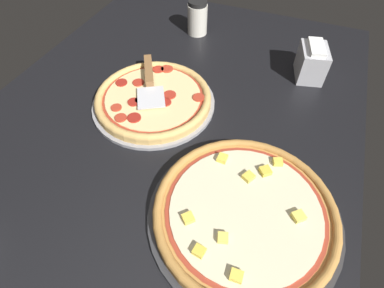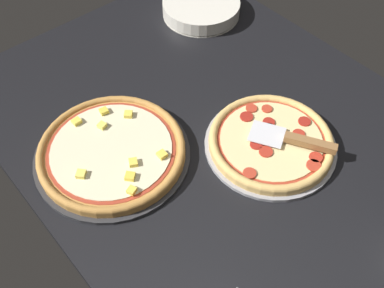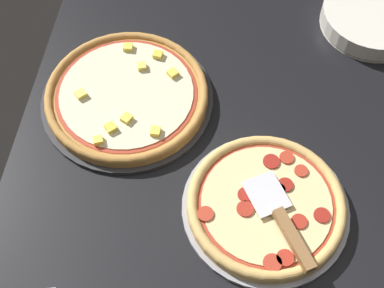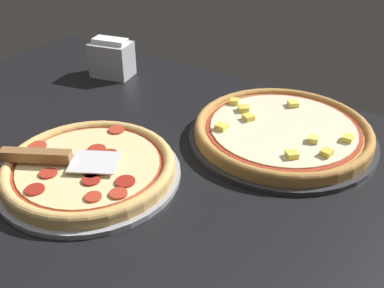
# 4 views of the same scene
# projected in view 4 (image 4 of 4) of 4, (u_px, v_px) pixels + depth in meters

# --- Properties ---
(ground_plane) EXTENTS (1.46, 1.00, 0.04)m
(ground_plane) POSITION_uv_depth(u_px,v_px,m) (142.00, 184.00, 0.85)
(ground_plane) COLOR black
(pizza_pan_front) EXTENTS (0.34, 0.34, 0.01)m
(pizza_pan_front) POSITION_uv_depth(u_px,v_px,m) (90.00, 174.00, 0.84)
(pizza_pan_front) COLOR #939399
(pizza_pan_front) RESTS_ON ground_plane
(pizza_front) EXTENTS (0.32, 0.32, 0.03)m
(pizza_front) POSITION_uv_depth(u_px,v_px,m) (89.00, 167.00, 0.83)
(pizza_front) COLOR #DBAD60
(pizza_front) RESTS_ON pizza_pan_front
(pizza_pan_back) EXTENTS (0.40, 0.40, 0.01)m
(pizza_pan_back) POSITION_uv_depth(u_px,v_px,m) (282.00, 137.00, 0.96)
(pizza_pan_back) COLOR #2D2D30
(pizza_pan_back) RESTS_ON ground_plane
(pizza_back) EXTENTS (0.37, 0.37, 0.03)m
(pizza_back) POSITION_uv_depth(u_px,v_px,m) (283.00, 129.00, 0.95)
(pizza_back) COLOR #B77F3D
(pizza_back) RESTS_ON pizza_pan_back
(serving_spatula) EXTENTS (0.21, 0.15, 0.02)m
(serving_spatula) POSITION_uv_depth(u_px,v_px,m) (48.00, 157.00, 0.82)
(serving_spatula) COLOR silver
(serving_spatula) RESTS_ON pizza_front
(napkin_holder) EXTENTS (0.12, 0.10, 0.11)m
(napkin_holder) POSITION_uv_depth(u_px,v_px,m) (112.00, 58.00, 1.23)
(napkin_holder) COLOR #B2B2B7
(napkin_holder) RESTS_ON ground_plane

